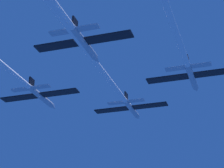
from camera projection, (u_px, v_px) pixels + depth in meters
name	position (u px, v px, depth m)	size (l,w,h in m)	color
jet_lead	(111.00, 82.00, 93.51)	(18.21, 58.46, 3.02)	#B2BAC6
jet_left_wing	(5.00, 67.00, 83.87)	(18.21, 55.23, 3.02)	#B2BAC6
jet_right_wing	(178.00, 38.00, 74.37)	(18.21, 57.60, 3.02)	#B2BAC6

